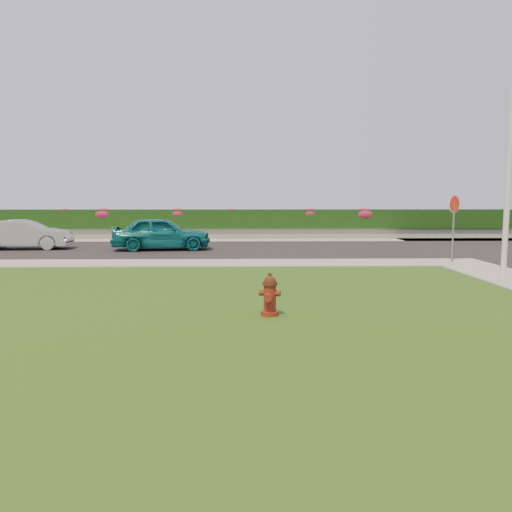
{
  "coord_description": "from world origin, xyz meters",
  "views": [
    {
      "loc": [
        -0.7,
        -8.77,
        2.29
      ],
      "look_at": [
        -0.43,
        3.43,
        0.9
      ],
      "focal_mm": 35.0,
      "sensor_mm": 36.0,
      "label": 1
    }
  ],
  "objects_px": {
    "fire_hydrant": "(270,295)",
    "utility_pole": "(508,185)",
    "sedan_teal": "(162,233)",
    "stop_sign": "(454,213)",
    "sedan_silver": "(25,235)"
  },
  "relations": [
    {
      "from": "fire_hydrant",
      "to": "utility_pole",
      "type": "bearing_deg",
      "value": 47.85
    },
    {
      "from": "sedan_teal",
      "to": "stop_sign",
      "type": "relative_size",
      "value": 1.76
    },
    {
      "from": "fire_hydrant",
      "to": "stop_sign",
      "type": "bearing_deg",
      "value": 62.97
    },
    {
      "from": "stop_sign",
      "to": "utility_pole",
      "type": "bearing_deg",
      "value": -98.43
    },
    {
      "from": "stop_sign",
      "to": "fire_hydrant",
      "type": "bearing_deg",
      "value": -143.07
    },
    {
      "from": "sedan_silver",
      "to": "stop_sign",
      "type": "xyz_separation_m",
      "value": [
        17.45,
        -4.99,
        1.11
      ]
    },
    {
      "from": "sedan_teal",
      "to": "utility_pole",
      "type": "distance_m",
      "value": 13.97
    },
    {
      "from": "sedan_teal",
      "to": "sedan_silver",
      "type": "bearing_deg",
      "value": 79.79
    },
    {
      "from": "sedan_teal",
      "to": "stop_sign",
      "type": "xyz_separation_m",
      "value": [
        11.22,
        -4.59,
        1.04
      ]
    },
    {
      "from": "sedan_teal",
      "to": "sedan_silver",
      "type": "height_order",
      "value": "sedan_teal"
    },
    {
      "from": "fire_hydrant",
      "to": "sedan_teal",
      "type": "xyz_separation_m",
      "value": [
        -4.22,
        12.65,
        0.38
      ]
    },
    {
      "from": "sedan_teal",
      "to": "stop_sign",
      "type": "distance_m",
      "value": 12.16
    },
    {
      "from": "sedan_teal",
      "to": "sedan_silver",
      "type": "distance_m",
      "value": 6.25
    },
    {
      "from": "sedan_silver",
      "to": "utility_pole",
      "type": "height_order",
      "value": "utility_pole"
    },
    {
      "from": "fire_hydrant",
      "to": "stop_sign",
      "type": "xyz_separation_m",
      "value": [
        7.0,
        8.06,
        1.41
      ]
    }
  ]
}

